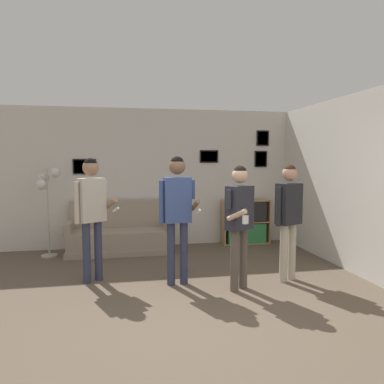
{
  "coord_description": "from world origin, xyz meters",
  "views": [
    {
      "loc": [
        -0.85,
        -3.52,
        1.72
      ],
      "look_at": [
        0.19,
        1.93,
        1.23
      ],
      "focal_mm": 35.0,
      "sensor_mm": 36.0,
      "label": 1
    }
  ],
  "objects_px": {
    "person_player_foreground_left": "(91,206)",
    "person_player_foreground_center": "(177,206)",
    "couch": "(120,236)",
    "person_watcher_holding_cup": "(240,214)",
    "floor_lamp": "(47,189)",
    "drinking_cup": "(240,198)",
    "bookshelf": "(246,222)",
    "person_spectator_near_bookshelf": "(289,210)"
  },
  "relations": [
    {
      "from": "person_watcher_holding_cup",
      "to": "bookshelf",
      "type": "bearing_deg",
      "value": 69.26
    },
    {
      "from": "person_player_foreground_left",
      "to": "person_watcher_holding_cup",
      "type": "bearing_deg",
      "value": -20.11
    },
    {
      "from": "bookshelf",
      "to": "drinking_cup",
      "type": "bearing_deg",
      "value": 179.72
    },
    {
      "from": "person_spectator_near_bookshelf",
      "to": "person_watcher_holding_cup",
      "type": "bearing_deg",
      "value": -163.52
    },
    {
      "from": "floor_lamp",
      "to": "person_player_foreground_left",
      "type": "bearing_deg",
      "value": -60.84
    },
    {
      "from": "person_watcher_holding_cup",
      "to": "floor_lamp",
      "type": "bearing_deg",
      "value": 141.08
    },
    {
      "from": "person_watcher_holding_cup",
      "to": "person_player_foreground_left",
      "type": "bearing_deg",
      "value": 159.89
    },
    {
      "from": "floor_lamp",
      "to": "person_player_foreground_center",
      "type": "relative_size",
      "value": 0.9
    },
    {
      "from": "person_watcher_holding_cup",
      "to": "drinking_cup",
      "type": "relative_size",
      "value": 17.74
    },
    {
      "from": "bookshelf",
      "to": "drinking_cup",
      "type": "xyz_separation_m",
      "value": [
        -0.12,
        0.0,
        0.5
      ]
    },
    {
      "from": "couch",
      "to": "person_player_foreground_center",
      "type": "xyz_separation_m",
      "value": [
        0.78,
        -2.02,
        0.79
      ]
    },
    {
      "from": "couch",
      "to": "drinking_cup",
      "type": "distance_m",
      "value": 2.49
    },
    {
      "from": "couch",
      "to": "floor_lamp",
      "type": "relative_size",
      "value": 1.21
    },
    {
      "from": "floor_lamp",
      "to": "person_spectator_near_bookshelf",
      "type": "height_order",
      "value": "person_spectator_near_bookshelf"
    },
    {
      "from": "person_player_foreground_left",
      "to": "couch",
      "type": "bearing_deg",
      "value": 77.45
    },
    {
      "from": "floor_lamp",
      "to": "couch",
      "type": "bearing_deg",
      "value": 6.08
    },
    {
      "from": "person_player_foreground_center",
      "to": "drinking_cup",
      "type": "xyz_separation_m",
      "value": [
        1.62,
        2.21,
        -0.15
      ]
    },
    {
      "from": "couch",
      "to": "bookshelf",
      "type": "bearing_deg",
      "value": 4.35
    },
    {
      "from": "bookshelf",
      "to": "person_player_foreground_center",
      "type": "xyz_separation_m",
      "value": [
        -1.74,
        -2.21,
        0.65
      ]
    },
    {
      "from": "person_player_foreground_center",
      "to": "bookshelf",
      "type": "bearing_deg",
      "value": 51.78
    },
    {
      "from": "couch",
      "to": "bookshelf",
      "type": "height_order",
      "value": "couch"
    },
    {
      "from": "person_spectator_near_bookshelf",
      "to": "drinking_cup",
      "type": "xyz_separation_m",
      "value": [
        0.06,
        2.33,
        -0.07
      ]
    },
    {
      "from": "person_spectator_near_bookshelf",
      "to": "drinking_cup",
      "type": "relative_size",
      "value": 17.84
    },
    {
      "from": "couch",
      "to": "drinking_cup",
      "type": "relative_size",
      "value": 20.56
    },
    {
      "from": "person_player_foreground_center",
      "to": "person_watcher_holding_cup",
      "type": "height_order",
      "value": "person_player_foreground_center"
    },
    {
      "from": "floor_lamp",
      "to": "drinking_cup",
      "type": "distance_m",
      "value": 3.65
    },
    {
      "from": "person_player_foreground_center",
      "to": "person_spectator_near_bookshelf",
      "type": "bearing_deg",
      "value": -4.55
    },
    {
      "from": "couch",
      "to": "person_spectator_near_bookshelf",
      "type": "relative_size",
      "value": 1.15
    },
    {
      "from": "bookshelf",
      "to": "person_watcher_holding_cup",
      "type": "relative_size",
      "value": 0.59
    },
    {
      "from": "bookshelf",
      "to": "drinking_cup",
      "type": "relative_size",
      "value": 10.41
    },
    {
      "from": "person_player_foreground_left",
      "to": "person_watcher_holding_cup",
      "type": "xyz_separation_m",
      "value": [
        1.92,
        -0.7,
        -0.07
      ]
    },
    {
      "from": "couch",
      "to": "bookshelf",
      "type": "distance_m",
      "value": 2.53
    },
    {
      "from": "floor_lamp",
      "to": "person_spectator_near_bookshelf",
      "type": "distance_m",
      "value": 4.1
    },
    {
      "from": "floor_lamp",
      "to": "drinking_cup",
      "type": "bearing_deg",
      "value": 5.09
    },
    {
      "from": "couch",
      "to": "person_player_foreground_left",
      "type": "bearing_deg",
      "value": -102.55
    },
    {
      "from": "bookshelf",
      "to": "person_watcher_holding_cup",
      "type": "height_order",
      "value": "person_watcher_holding_cup"
    },
    {
      "from": "couch",
      "to": "person_watcher_holding_cup",
      "type": "xyz_separation_m",
      "value": [
        1.55,
        -2.38,
        0.7
      ]
    },
    {
      "from": "floor_lamp",
      "to": "person_spectator_near_bookshelf",
      "type": "xyz_separation_m",
      "value": [
        3.57,
        -2.01,
        -0.19
      ]
    },
    {
      "from": "drinking_cup",
      "to": "person_spectator_near_bookshelf",
      "type": "bearing_deg",
      "value": -91.38
    },
    {
      "from": "person_player_foreground_left",
      "to": "person_player_foreground_center",
      "type": "relative_size",
      "value": 0.99
    },
    {
      "from": "person_player_foreground_left",
      "to": "person_player_foreground_center",
      "type": "bearing_deg",
      "value": -16.59
    },
    {
      "from": "person_player_foreground_center",
      "to": "person_spectator_near_bookshelf",
      "type": "distance_m",
      "value": 1.57
    }
  ]
}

